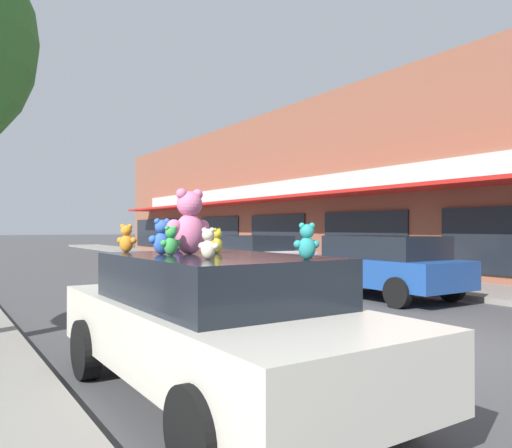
% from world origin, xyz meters
% --- Properties ---
extents(ground_plane, '(260.00, 260.00, 0.00)m').
position_xyz_m(ground_plane, '(0.00, 0.00, 0.00)').
color(ground_plane, '#424244').
extents(storefront_row, '(16.79, 39.72, 7.43)m').
position_xyz_m(storefront_row, '(15.23, 14.29, 3.71)').
color(storefront_row, brown).
rests_on(storefront_row, ground_plane).
extents(plush_art_car, '(2.11, 4.66, 1.49)m').
position_xyz_m(plush_art_car, '(-3.55, -0.46, 0.80)').
color(plush_art_car, beige).
rests_on(plush_art_car, ground_plane).
extents(teddy_bear_giant, '(0.53, 0.33, 0.71)m').
position_xyz_m(teddy_bear_giant, '(-3.67, -0.10, 1.83)').
color(teddy_bear_giant, pink).
rests_on(teddy_bear_giant, plush_art_car).
extents(teddy_bear_yellow, '(0.21, 0.17, 0.29)m').
position_xyz_m(teddy_bear_yellow, '(-3.33, -0.09, 1.63)').
color(teddy_bear_yellow, yellow).
rests_on(teddy_bear_yellow, plush_art_car).
extents(teddy_bear_orange, '(0.23, 0.22, 0.33)m').
position_xyz_m(teddy_bear_orange, '(-4.12, 0.67, 1.65)').
color(teddy_bear_orange, orange).
rests_on(teddy_bear_orange, plush_art_car).
extents(teddy_bear_cream, '(0.18, 0.21, 0.29)m').
position_xyz_m(teddy_bear_cream, '(-3.91, -1.00, 1.63)').
color(teddy_bear_cream, beige).
rests_on(teddy_bear_cream, plush_art_car).
extents(teddy_bear_purple, '(0.27, 0.20, 0.36)m').
position_xyz_m(teddy_bear_purple, '(-3.50, 0.64, 1.66)').
color(teddy_bear_purple, purple).
rests_on(teddy_bear_purple, plush_art_car).
extents(teddy_bear_blue, '(0.29, 0.18, 0.39)m').
position_xyz_m(teddy_bear_blue, '(-3.95, -0.00, 1.68)').
color(teddy_bear_blue, blue).
rests_on(teddy_bear_blue, plush_art_car).
extents(teddy_bear_green, '(0.23, 0.15, 0.31)m').
position_xyz_m(teddy_bear_green, '(-3.96, -0.26, 1.64)').
color(teddy_bear_green, green).
rests_on(teddy_bear_green, plush_art_car).
extents(teddy_bear_teal, '(0.25, 0.18, 0.33)m').
position_xyz_m(teddy_bear_teal, '(-3.20, -1.54, 1.65)').
color(teddy_bear_teal, teal).
rests_on(teddy_bear_teal, plush_art_car).
extents(parked_car_far_center, '(2.09, 4.06, 1.57)m').
position_xyz_m(parked_car_far_center, '(3.53, 3.75, 0.86)').
color(parked_car_far_center, '#1E4793').
rests_on(parked_car_far_center, ground_plane).
extents(parked_car_far_right, '(2.12, 4.51, 1.50)m').
position_xyz_m(parked_car_far_right, '(3.53, 9.78, 0.80)').
color(parked_car_far_right, silver).
rests_on(parked_car_far_right, ground_plane).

